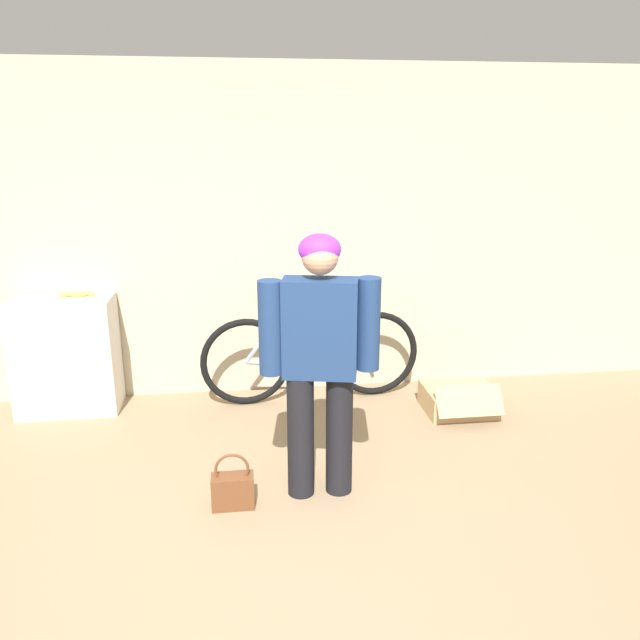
# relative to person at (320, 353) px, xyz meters

# --- Properties ---
(wall_back) EXTENTS (8.00, 0.07, 2.60)m
(wall_back) POSITION_rel_person_xyz_m (-0.28, 1.66, 0.42)
(wall_back) COLOR beige
(wall_back) RESTS_ON ground_plane
(side_shelf) EXTENTS (0.75, 0.40, 0.89)m
(side_shelf) POSITION_rel_person_xyz_m (-1.77, 1.41, -0.44)
(side_shelf) COLOR beige
(side_shelf) RESTS_ON ground_plane
(person) EXTENTS (0.68, 0.27, 1.56)m
(person) POSITION_rel_person_xyz_m (0.00, 0.00, 0.00)
(person) COLOR black
(person) RESTS_ON ground_plane
(bicycle) EXTENTS (1.76, 0.46, 0.78)m
(bicycle) POSITION_rel_person_xyz_m (0.11, 1.37, -0.51)
(bicycle) COLOR black
(bicycle) RESTS_ON ground_plane
(banana) EXTENTS (0.28, 0.08, 0.04)m
(banana) POSITION_rel_person_xyz_m (-1.66, 1.48, 0.02)
(banana) COLOR #EAD64C
(banana) RESTS_ON side_shelf
(handbag) EXTENTS (0.24, 0.12, 0.34)m
(handbag) POSITION_rel_person_xyz_m (-0.52, -0.10, -0.77)
(handbag) COLOR brown
(handbag) RESTS_ON ground_plane
(cardboard_box) EXTENTS (0.53, 0.52, 0.28)m
(cardboard_box) POSITION_rel_person_xyz_m (1.21, 0.99, -0.79)
(cardboard_box) COLOR tan
(cardboard_box) RESTS_ON ground_plane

